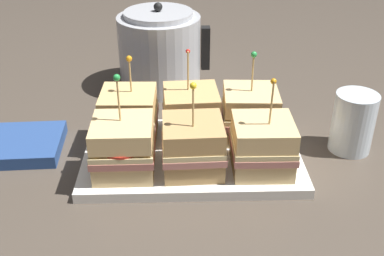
{
  "coord_description": "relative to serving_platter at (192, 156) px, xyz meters",
  "views": [
    {
      "loc": [
        -0.02,
        -0.74,
        0.49
      ],
      "look_at": [
        0.0,
        0.0,
        0.07
      ],
      "focal_mm": 45.0,
      "sensor_mm": 36.0,
      "label": 1
    }
  ],
  "objects": [
    {
      "name": "sandwich_back_center",
      "position": [
        0.0,
        0.06,
        0.06
      ],
      "size": [
        0.11,
        0.11,
        0.17
      ],
      "color": "tan",
      "rests_on": "serving_platter"
    },
    {
      "name": "ground_plane",
      "position": [
        0.0,
        0.0,
        -0.01
      ],
      "size": [
        6.0,
        6.0,
        0.0
      ],
      "primitive_type": "plane",
      "color": "#4C4238"
    },
    {
      "name": "sandwich_back_left",
      "position": [
        -0.12,
        0.05,
        0.06
      ],
      "size": [
        0.11,
        0.11,
        0.16
      ],
      "color": "tan",
      "rests_on": "serving_platter"
    },
    {
      "name": "napkin_stack",
      "position": [
        -0.31,
        0.04,
        0.0
      ],
      "size": [
        0.14,
        0.14,
        0.02
      ],
      "color": "navy",
      "rests_on": "ground_plane"
    },
    {
      "name": "drinking_glass",
      "position": [
        0.3,
        0.03,
        0.05
      ],
      "size": [
        0.08,
        0.08,
        0.11
      ],
      "color": "silver",
      "rests_on": "ground_plane"
    },
    {
      "name": "serving_platter",
      "position": [
        0.0,
        0.0,
        0.0
      ],
      "size": [
        0.39,
        0.25,
        0.02
      ],
      "color": "white",
      "rests_on": "ground_plane"
    },
    {
      "name": "sandwich_back_right",
      "position": [
        0.11,
        0.06,
        0.06
      ],
      "size": [
        0.11,
        0.11,
        0.17
      ],
      "color": "#DBB77A",
      "rests_on": "serving_platter"
    },
    {
      "name": "sandwich_front_center",
      "position": [
        0.0,
        -0.05,
        0.05
      ],
      "size": [
        0.11,
        0.11,
        0.17
      ],
      "color": "tan",
      "rests_on": "serving_platter"
    },
    {
      "name": "kettle_steel",
      "position": [
        -0.07,
        0.33,
        0.08
      ],
      "size": [
        0.21,
        0.19,
        0.2
      ],
      "color": "#B7BABF",
      "rests_on": "ground_plane"
    },
    {
      "name": "sandwich_front_right",
      "position": [
        0.12,
        -0.06,
        0.05
      ],
      "size": [
        0.1,
        0.1,
        0.17
      ],
      "color": "#DBB77A",
      "rests_on": "serving_platter"
    },
    {
      "name": "sandwich_front_left",
      "position": [
        -0.12,
        -0.06,
        0.06
      ],
      "size": [
        0.1,
        0.1,
        0.18
      ],
      "color": "#DBB77A",
      "rests_on": "serving_platter"
    }
  ]
}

